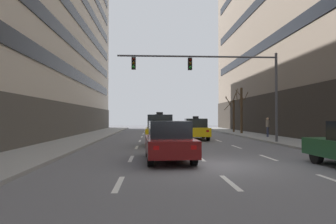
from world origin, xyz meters
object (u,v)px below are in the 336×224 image
object	(u,v)px
taxi_driving_2	(160,130)
pedestrian_1	(268,126)
street_tree_1	(241,109)
taxi_driving_1	(195,129)
street_tree_0	(233,114)
taxi_driving_3	(156,123)
car_driving_0	(169,141)
traffic_signal_0	(220,75)

from	to	relation	value
taxi_driving_2	pedestrian_1	world-z (taller)	taxi_driving_2
taxi_driving_2	street_tree_1	size ratio (longest dim) A/B	0.84
taxi_driving_1	street_tree_0	distance (m)	11.80
taxi_driving_2	taxi_driving_3	size ratio (longest dim) A/B	0.95
car_driving_0	taxi_driving_1	world-z (taller)	taxi_driving_1
taxi_driving_2	taxi_driving_3	xyz separation A→B (m)	(0.15, 21.22, 0.05)
taxi_driving_2	street_tree_0	bearing A→B (deg)	59.41
taxi_driving_1	street_tree_0	size ratio (longest dim) A/B	1.10
taxi_driving_1	traffic_signal_0	distance (m)	5.81
taxi_driving_2	street_tree_1	distance (m)	15.57
taxi_driving_1	taxi_driving_3	size ratio (longest dim) A/B	1.09
taxi_driving_1	pedestrian_1	size ratio (longest dim) A/B	2.80
traffic_signal_0	pedestrian_1	size ratio (longest dim) A/B	6.62
car_driving_0	traffic_signal_0	xyz separation A→B (m)	(4.02, 7.90, 3.97)
taxi_driving_2	street_tree_1	world-z (taller)	street_tree_1
taxi_driving_1	traffic_signal_0	bearing A→B (deg)	-75.43
taxi_driving_1	taxi_driving_2	distance (m)	6.27
car_driving_0	taxi_driving_3	bearing A→B (deg)	90.10
taxi_driving_1	taxi_driving_3	world-z (taller)	taxi_driving_3
car_driving_0	taxi_driving_2	xyz separation A→B (m)	(-0.20, 6.61, 0.17)
taxi_driving_2	traffic_signal_0	distance (m)	5.81
taxi_driving_1	traffic_signal_0	size ratio (longest dim) A/B	0.42
taxi_driving_3	street_tree_1	size ratio (longest dim) A/B	0.88
taxi_driving_3	pedestrian_1	size ratio (longest dim) A/B	2.58
taxi_driving_2	taxi_driving_1	bearing A→B (deg)	60.02
car_driving_0	traffic_signal_0	world-z (taller)	traffic_signal_0
street_tree_1	pedestrian_1	xyz separation A→B (m)	(0.43, -6.16, -1.61)
taxi_driving_3	pedestrian_1	distance (m)	17.66
car_driving_0	traffic_signal_0	bearing A→B (deg)	63.07
car_driving_0	taxi_driving_1	size ratio (longest dim) A/B	0.96
taxi_driving_3	street_tree_1	bearing A→B (deg)	-44.14
taxi_driving_1	pedestrian_1	world-z (taller)	taxi_driving_1
taxi_driving_3	street_tree_0	distance (m)	10.75
traffic_signal_0	pedestrian_1	distance (m)	8.23
car_driving_0	street_tree_1	world-z (taller)	street_tree_1
taxi_driving_2	traffic_signal_0	world-z (taller)	traffic_signal_0
car_driving_0	taxi_driving_1	distance (m)	12.40
taxi_driving_2	traffic_signal_0	bearing A→B (deg)	17.07
street_tree_0	pedestrian_1	xyz separation A→B (m)	(0.45, -9.18, -1.14)
taxi_driving_2	taxi_driving_3	world-z (taller)	taxi_driving_3
taxi_driving_1	taxi_driving_3	bearing A→B (deg)	100.72
taxi_driving_2	street_tree_0	distance (m)	18.03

